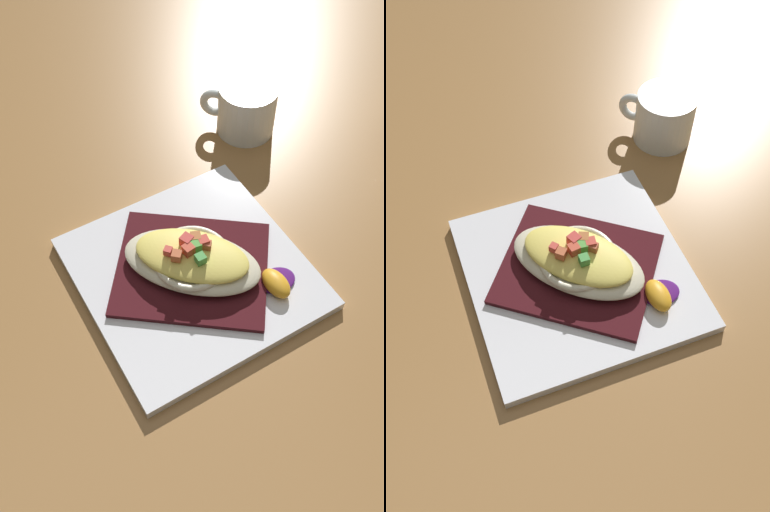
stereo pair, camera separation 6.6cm
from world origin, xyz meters
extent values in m
plane|color=#9A6B3B|center=(0.00, 0.00, 0.00)|extent=(2.60, 2.60, 0.00)
cube|color=white|center=(0.00, 0.00, 0.01)|extent=(0.28, 0.28, 0.01)
cube|color=#3D1116|center=(0.00, 0.00, 0.02)|extent=(0.24, 0.24, 0.01)
ellipsoid|color=beige|center=(0.00, 0.00, 0.03)|extent=(0.19, 0.18, 0.02)
torus|color=beige|center=(0.00, 0.00, 0.04)|extent=(0.14, 0.14, 0.01)
ellipsoid|color=#E7D15C|center=(0.00, 0.00, 0.04)|extent=(0.15, 0.15, 0.02)
cube|color=#CA3C35|center=(0.01, 0.00, 0.06)|extent=(0.02, 0.02, 0.01)
cube|color=#BA5630|center=(0.00, 0.02, 0.06)|extent=(0.02, 0.02, 0.01)
cube|color=#B15F2D|center=(0.01, -0.01, 0.06)|extent=(0.02, 0.02, 0.01)
cube|color=#449642|center=(-0.02, 0.00, 0.06)|extent=(0.01, 0.01, 0.01)
cube|color=#BB4E2D|center=(0.00, -0.01, 0.06)|extent=(0.01, 0.01, 0.01)
cube|color=#519D3B|center=(0.00, -0.01, 0.06)|extent=(0.01, 0.01, 0.01)
cube|color=#D04233|center=(0.00, -0.02, 0.06)|extent=(0.01, 0.01, 0.01)
cube|color=#CB4830|center=(0.00, 0.01, 0.06)|extent=(0.01, 0.01, 0.01)
cube|color=#B14F32|center=(-0.01, -0.02, 0.06)|extent=(0.01, 0.01, 0.01)
cube|color=#B55925|center=(0.00, 0.00, 0.06)|extent=(0.01, 0.01, 0.01)
cube|color=#CD4238|center=(0.01, 0.03, 0.06)|extent=(0.01, 0.01, 0.01)
ellipsoid|color=#4C176A|center=(-0.07, -0.08, 0.02)|extent=(0.04, 0.05, 0.01)
ellipsoid|color=orange|center=(-0.08, -0.07, 0.02)|extent=(0.05, 0.03, 0.02)
cylinder|color=white|center=(0.19, -0.22, 0.04)|extent=(0.09, 0.09, 0.08)
torus|color=white|center=(0.22, -0.18, 0.04)|extent=(0.04, 0.04, 0.05)
cylinder|color=#4C2D14|center=(0.19, -0.22, 0.03)|extent=(0.07, 0.07, 0.05)
camera|label=1|loc=(-0.32, 0.20, 0.58)|focal=38.49mm
camera|label=2|loc=(-0.35, 0.15, 0.58)|focal=38.49mm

